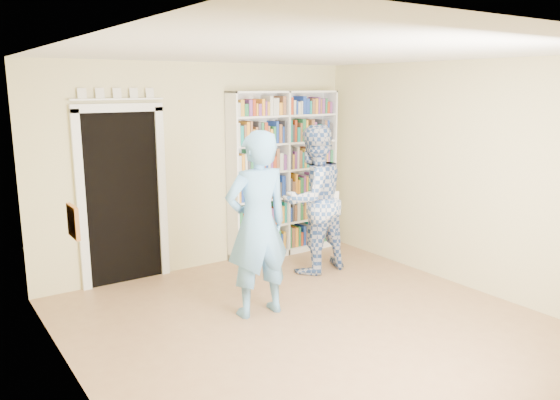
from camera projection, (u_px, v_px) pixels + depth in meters
name	position (u px, v px, depth m)	size (l,w,h in m)	color
floor	(319.00, 330.00, 5.47)	(5.00, 5.00, 0.00)	#9B6E4B
ceiling	(323.00, 52.00, 4.91)	(5.00, 5.00, 0.00)	white
wall_back	(203.00, 167.00, 7.21)	(4.50, 4.50, 0.00)	beige
wall_left	(78.00, 234.00, 3.95)	(5.00, 5.00, 0.00)	beige
wall_right	(470.00, 177.00, 6.44)	(5.00, 5.00, 0.00)	beige
bookshelf	(283.00, 173.00, 7.78)	(1.70, 0.32, 2.34)	white
doorway	(122.00, 189.00, 6.62)	(1.10, 0.08, 2.43)	black
wall_art	(73.00, 222.00, 4.11)	(0.03, 0.25, 0.25)	maroon
man_blue	(257.00, 225.00, 5.68)	(0.72, 0.47, 1.97)	#62A2DA
man_plaid	(313.00, 200.00, 7.04)	(0.93, 0.73, 1.92)	#34589F
paper_sheet	(332.00, 202.00, 6.97)	(0.20, 0.01, 0.28)	white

